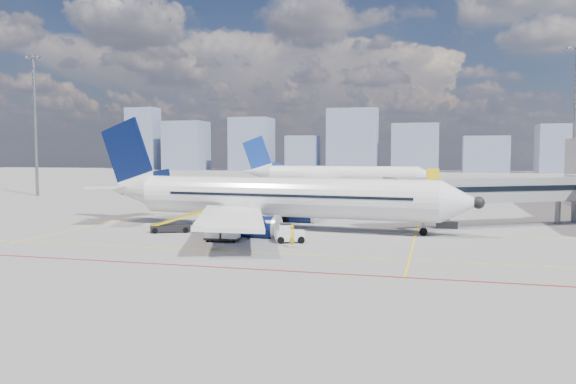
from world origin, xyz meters
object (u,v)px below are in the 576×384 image
object	(u,v)px
main_aircraft	(268,197)
second_aircraft	(334,176)
belt_loader	(172,226)
ramp_worker	(292,236)
baggage_tug	(289,233)
cargo_dolly	(223,231)

from	to	relation	value
main_aircraft	second_aircraft	size ratio (longest dim) A/B	1.05
second_aircraft	belt_loader	xyz separation A→B (m)	(-5.43, -61.21, -2.63)
second_aircraft	ramp_worker	world-z (taller)	second_aircraft
second_aircraft	baggage_tug	size ratio (longest dim) A/B	14.56
belt_loader	baggage_tug	bearing A→B (deg)	-38.21
baggage_tug	ramp_worker	distance (m)	2.70
main_aircraft	belt_loader	world-z (taller)	main_aircraft
main_aircraft	belt_loader	size ratio (longest dim) A/B	7.59
baggage_tug	cargo_dolly	size ratio (longest dim) A/B	0.87
baggage_tug	cargo_dolly	distance (m)	5.89
main_aircraft	cargo_dolly	bearing A→B (deg)	-92.68
second_aircraft	belt_loader	distance (m)	61.50
belt_loader	ramp_worker	distance (m)	14.93
baggage_tug	main_aircraft	bearing A→B (deg)	98.98
baggage_tug	belt_loader	bearing A→B (deg)	147.26
main_aircraft	ramp_worker	bearing A→B (deg)	-58.83
belt_loader	ramp_worker	xyz separation A→B (m)	(13.78, -5.73, 0.36)
main_aircraft	cargo_dolly	xyz separation A→B (m)	(-1.30, -9.62, -2.28)
second_aircraft	baggage_tug	distance (m)	64.89
cargo_dolly	belt_loader	bearing A→B (deg)	146.57
main_aircraft	baggage_tug	xyz separation A→B (m)	(4.49, -8.57, -2.41)
main_aircraft	cargo_dolly	world-z (taller)	main_aircraft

